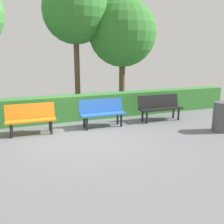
% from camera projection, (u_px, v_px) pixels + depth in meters
% --- Properties ---
extents(ground_plane, '(16.00, 16.00, 0.00)m').
position_uv_depth(ground_plane, '(79.00, 138.00, 7.07)').
color(ground_plane, slate).
extents(bench_black, '(1.53, 0.47, 0.86)m').
position_uv_depth(bench_black, '(160.00, 106.00, 8.75)').
color(bench_black, black).
rests_on(bench_black, ground_plane).
extents(bench_blue, '(1.41, 0.45, 0.86)m').
position_uv_depth(bench_blue, '(102.00, 112.00, 8.02)').
color(bench_blue, blue).
rests_on(bench_blue, ground_plane).
extents(bench_orange, '(1.38, 0.50, 0.86)m').
position_uv_depth(bench_orange, '(31.00, 118.00, 7.31)').
color(bench_orange, orange).
rests_on(bench_orange, ground_plane).
extents(hedge_row, '(11.04, 0.52, 0.84)m').
position_uv_depth(hedge_row, '(91.00, 106.00, 9.01)').
color(hedge_row, '#387F33').
rests_on(hedge_row, ground_plane).
extents(tree_near, '(2.76, 2.76, 4.42)m').
position_uv_depth(tree_near, '(122.00, 33.00, 10.53)').
color(tree_near, brown).
rests_on(tree_near, ground_plane).
extents(tree_mid, '(2.55, 2.55, 5.10)m').
position_uv_depth(tree_mid, '(75.00, 11.00, 9.91)').
color(tree_mid, brown).
rests_on(tree_mid, ground_plane).
extents(trash_bin, '(0.50, 0.50, 0.88)m').
position_uv_depth(trash_bin, '(222.00, 117.00, 7.55)').
color(trash_bin, '#4C4C51').
rests_on(trash_bin, ground_plane).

